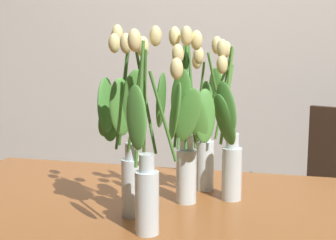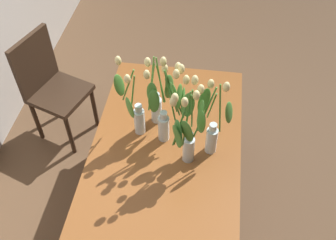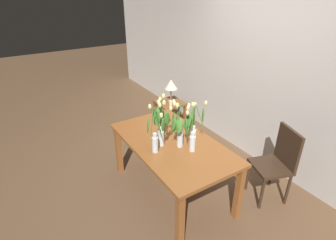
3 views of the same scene
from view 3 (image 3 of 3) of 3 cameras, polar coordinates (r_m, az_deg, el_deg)
ground_plane at (r=3.58m, az=0.81°, el=-14.78°), size 18.00×18.00×0.00m
room_wall_rear at (r=3.86m, az=20.54°, el=9.80°), size 9.00×0.10×2.70m
dining_table at (r=3.18m, az=0.89°, el=-6.06°), size 1.60×0.90×0.74m
tulip_vase_0 at (r=3.04m, az=5.69°, el=-2.00°), size 0.18×0.18×0.54m
tulip_vase_1 at (r=2.89m, az=4.73°, el=-2.61°), size 0.18×0.17×0.55m
tulip_vase_2 at (r=2.91m, az=2.07°, el=-2.02°), size 0.15×0.17×0.58m
tulip_vase_3 at (r=2.86m, az=-2.61°, el=-2.46°), size 0.24×0.23×0.57m
tulip_vase_4 at (r=2.98m, az=-1.38°, el=-1.13°), size 0.25×0.14×0.59m
dining_chair at (r=3.44m, az=22.22°, el=-7.99°), size 0.51×0.51×0.93m
side_table at (r=4.71m, az=0.43°, el=2.56°), size 0.44×0.44×0.55m
table_lamp at (r=4.56m, az=0.65°, el=7.47°), size 0.22×0.22×0.40m
pillar_candle at (r=4.53m, az=0.57°, el=3.67°), size 0.06×0.06×0.07m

